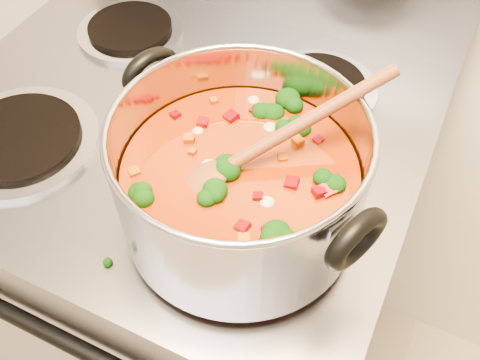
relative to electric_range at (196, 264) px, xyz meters
name	(u,v)px	position (x,y,z in m)	size (l,w,h in m)	color
electric_range	(196,264)	(0.00, 0.00, 0.00)	(0.74, 0.67, 1.08)	gray
stockpot	(240,181)	(0.17, -0.14, 0.54)	(0.35, 0.29, 0.17)	#A3A3AB
wooden_spoon	(252,152)	(0.18, -0.13, 0.58)	(0.20, 0.22, 0.11)	brown
cooktop_crumbs	(88,255)	(0.03, -0.27, 0.46)	(0.10, 0.04, 0.01)	black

